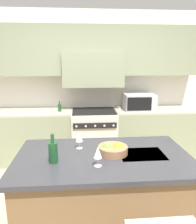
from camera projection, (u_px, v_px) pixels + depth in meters
The scene contains 10 objects.
back_cabinetry at pixel (93, 72), 4.02m from camera, with size 10.00×0.46×2.70m.
back_counter at pixel (94, 135), 4.05m from camera, with size 3.78×0.62×0.94m.
range_stove at pixel (94, 135), 4.03m from camera, with size 0.79×0.70×0.93m.
microwave at pixel (139, 102), 3.97m from camera, with size 0.55×0.42×0.28m.
kitchen_island at pixel (103, 196), 2.24m from camera, with size 1.71×0.99×0.91m.
wine_bottle at pixel (53, 152), 1.96m from camera, with size 0.08×0.08×0.27m.
wine_glass_near at pixel (98, 153), 1.89m from camera, with size 0.07×0.07×0.18m.
wine_glass_far at pixel (79, 137), 2.27m from camera, with size 0.07×0.07×0.18m.
fruit_bowl at pixel (113, 149), 2.16m from camera, with size 0.29×0.29×0.12m.
oil_bottle_on_counter at pixel (60, 107), 3.83m from camera, with size 0.06×0.06×0.18m.
Camera 1 is at (-0.23, -2.10, 1.82)m, focal length 35.00 mm.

